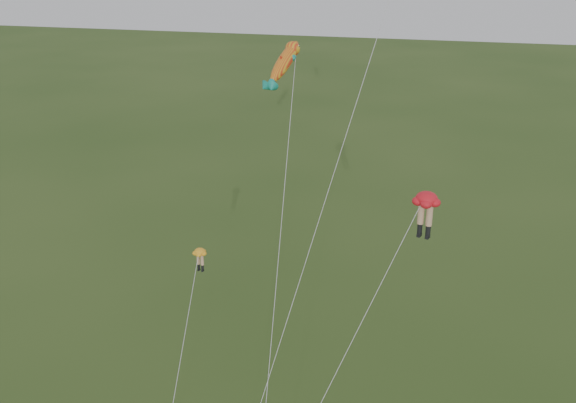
# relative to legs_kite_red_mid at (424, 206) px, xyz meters

# --- Properties ---
(legs_kite_red_mid) EXTENTS (6.34, 9.08, 12.19)m
(legs_kite_red_mid) POSITION_rel_legs_kite_red_mid_xyz_m (0.00, 0.00, 0.00)
(legs_kite_red_mid) COLOR red
(legs_kite_red_mid) RESTS_ON ground
(legs_kite_yellow) EXTENTS (2.11, 10.37, 7.32)m
(legs_kite_yellow) POSITION_rel_legs_kite_red_mid_xyz_m (-12.34, -0.02, -4.92)
(legs_kite_yellow) COLOR #FFA920
(legs_kite_yellow) RESTS_ON ground
(fish_kite) EXTENTS (2.87, 13.69, 18.73)m
(fish_kite) POSITION_rel_legs_kite_red_mid_xyz_m (-8.48, 4.95, 5.86)
(fish_kite) COLOR gold
(fish_kite) RESTS_ON ground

